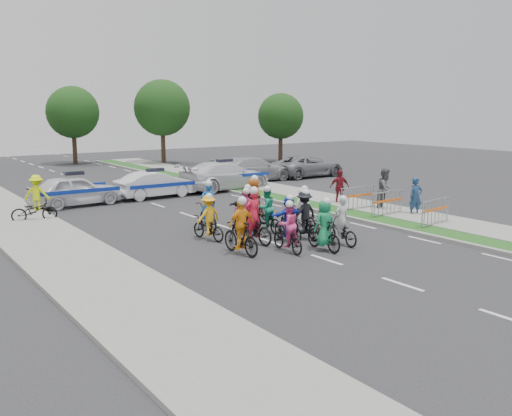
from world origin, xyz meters
TOP-DOWN VIEW (x-y plane):
  - ground at (0.00, 0.00)m, footprint 90.00×90.00m
  - curb_right at (5.10, 5.00)m, footprint 0.20×60.00m
  - grass_strip at (5.80, 5.00)m, footprint 1.20×60.00m
  - sidewalk_right at (7.60, 5.00)m, footprint 2.40×60.00m
  - sidewalk_left at (-6.50, 5.00)m, footprint 3.00×60.00m
  - rider_0 at (1.74, 1.25)m, footprint 0.70×1.71m
  - rider_1 at (0.71, 0.93)m, footprint 0.76×1.70m
  - rider_2 at (-0.36, 1.48)m, footprint 0.76×1.72m
  - rider_3 at (-1.79, 2.06)m, footprint 0.97×1.82m
  - rider_4 at (1.28, 2.66)m, footprint 1.00×1.77m
  - rider_5 at (0.58, 2.65)m, footprint 1.33×1.59m
  - rider_6 at (-0.61, 3.12)m, footprint 0.87×2.00m
  - rider_7 at (2.00, 3.59)m, footprint 0.76×1.69m
  - rider_8 at (0.79, 4.28)m, footprint 0.78×1.77m
  - rider_9 at (-0.06, 4.41)m, footprint 0.91×1.70m
  - rider_10 at (-1.63, 4.39)m, footprint 1.00×1.72m
  - rider_11 at (0.52, 5.17)m, footprint 1.39×1.66m
  - rider_12 at (-0.76, 5.93)m, footprint 1.03×1.97m
  - rider_13 at (1.44, 6.04)m, footprint 0.91×1.92m
  - police_car_0 at (-3.27, 14.10)m, footprint 4.48×2.14m
  - police_car_1 at (0.93, 14.23)m, footprint 4.20×1.69m
  - police_car_2 at (5.33, 14.54)m, footprint 5.65×2.65m
  - civilian_sedan at (8.80, 16.76)m, footprint 5.35×2.28m
  - civilian_suv at (13.18, 16.61)m, footprint 5.19×2.47m
  - spectator_0 at (7.87, 3.15)m, footprint 0.70×0.56m
  - spectator_1 at (7.84, 4.84)m, footprint 1.12×0.99m
  - spectator_2 at (7.23, 7.18)m, footprint 1.07×0.73m
  - marshal_hiviz at (-5.20, 13.29)m, footprint 1.26×1.10m
  - barrier_0 at (6.70, 1.20)m, footprint 2.05×0.77m
  - barrier_1 at (6.70, 3.68)m, footprint 2.03×0.61m
  - barrier_2 at (6.70, 5.42)m, footprint 2.02×0.58m
  - cone_0 at (3.80, 9.14)m, footprint 0.40×0.40m
  - cone_1 at (6.17, 12.61)m, footprint 0.40×0.40m
  - parked_bike at (-5.85, 11.21)m, footprint 1.86×0.94m
  - tree_1 at (9.00, 30.00)m, footprint 4.55×4.55m
  - tree_2 at (18.00, 26.00)m, footprint 3.85×3.85m
  - tree_4 at (3.00, 34.00)m, footprint 4.20×4.20m

SIDE VIEW (x-z plane):
  - ground at x=0.00m, z-range 0.00..0.00m
  - grass_strip at x=5.80m, z-range 0.00..0.11m
  - curb_right at x=5.10m, z-range 0.00..0.12m
  - sidewalk_right at x=7.60m, z-range 0.00..0.13m
  - sidewalk_left at x=-6.50m, z-range 0.00..0.13m
  - cone_0 at x=3.80m, z-range -0.01..0.69m
  - cone_1 at x=6.17m, z-range -0.01..0.69m
  - parked_bike at x=-5.85m, z-range 0.00..0.93m
  - barrier_0 at x=6.70m, z-range 0.00..1.12m
  - barrier_1 at x=6.70m, z-range 0.00..1.12m
  - barrier_2 at x=6.70m, z-range 0.00..1.12m
  - rider_0 at x=1.74m, z-range -0.29..1.42m
  - rider_12 at x=-0.76m, z-range -0.33..1.59m
  - rider_2 at x=-0.36m, z-range -0.21..1.49m
  - rider_6 at x=-0.61m, z-range -0.34..1.64m
  - rider_8 at x=0.79m, z-range -0.22..1.54m
  - rider_10 at x=-1.63m, z-range -0.18..1.50m
  - rider_9 at x=-0.06m, z-range -0.20..1.55m
  - police_car_1 at x=0.93m, z-range 0.00..1.36m
  - rider_7 at x=2.00m, z-range -0.19..1.57m
  - rider_1 at x=0.71m, z-range -0.19..1.58m
  - rider_4 at x=1.28m, z-range -0.20..1.59m
  - rider_5 at x=0.58m, z-range -0.12..1.54m
  - civilian_suv at x=13.18m, z-range 0.00..1.43m
  - rider_3 at x=-1.79m, z-range -0.22..1.67m
  - police_car_0 at x=-3.27m, z-range 0.00..1.48m
  - rider_11 at x=0.52m, z-range -0.13..1.61m
  - rider_13 at x=1.44m, z-range -0.22..1.73m
  - civilian_sedan at x=8.80m, z-range 0.00..1.54m
  - police_car_2 at x=5.33m, z-range 0.00..1.59m
  - spectator_0 at x=7.87m, z-range 0.00..1.68m
  - marshal_hiviz at x=-5.20m, z-range 0.00..1.69m
  - spectator_2 at x=7.23m, z-range 0.00..1.69m
  - spectator_1 at x=7.84m, z-range 0.00..1.93m
  - tree_2 at x=18.00m, z-range 0.95..6.72m
  - tree_4 at x=3.00m, z-range 1.04..7.34m
  - tree_1 at x=9.00m, z-range 1.12..7.95m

